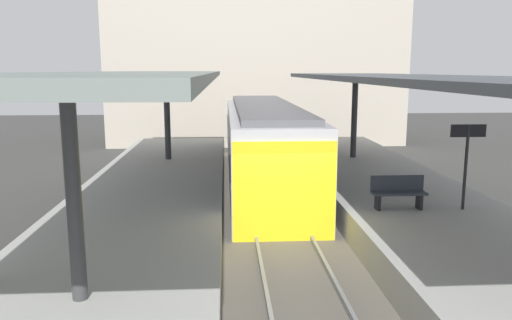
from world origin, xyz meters
name	(u,v)px	position (x,y,z in m)	size (l,w,h in m)	color
ground_plane	(283,246)	(0.00, 0.00, 0.00)	(80.00, 80.00, 0.00)	#383835
platform_left	(136,231)	(-3.80, 0.00, 0.50)	(4.40, 28.00, 1.00)	#9E9E99
platform_right	(425,225)	(3.80, 0.00, 0.50)	(4.40, 28.00, 1.00)	#9E9E99
track_ballast	(283,243)	(0.00, 0.00, 0.10)	(3.20, 28.00, 0.20)	#59544C
rail_near_side	(256,237)	(-0.72, 0.00, 0.27)	(0.08, 28.00, 0.14)	slate
rail_far_side	(310,236)	(0.72, 0.00, 0.27)	(0.08, 28.00, 0.14)	slate
commuter_train	(264,145)	(0.00, 6.38, 1.73)	(2.78, 13.14, 3.10)	#ADADB2
canopy_left	(139,77)	(-3.80, 1.40, 4.38)	(4.18, 21.00, 3.51)	#333335
canopy_right	(414,80)	(3.80, 1.40, 4.28)	(4.18, 21.00, 3.40)	#333335
platform_bench	(398,191)	(2.97, -0.10, 1.46)	(1.40, 0.41, 0.86)	black
platform_sign	(467,147)	(4.64, -0.27, 2.62)	(0.90, 0.08, 2.21)	#262628
station_building_backdrop	(255,55)	(0.49, 20.00, 5.50)	(18.00, 6.00, 11.00)	#A89E8E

